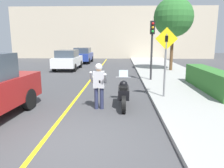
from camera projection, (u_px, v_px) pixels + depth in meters
name	position (u px, v px, depth m)	size (l,w,h in m)	color
ground_plane	(67.00, 142.00, 5.40)	(80.00, 80.00, 0.00)	#424244
sidewalk_curb	(204.00, 99.00, 9.11)	(4.40, 44.00, 0.13)	#9E9E99
road_center_line	(84.00, 89.00, 11.30)	(0.12, 36.00, 0.01)	yellow
building_backdrop	(112.00, 33.00, 30.19)	(28.00, 1.20, 6.97)	beige
motorcycle	(123.00, 93.00, 8.31)	(0.62, 2.34, 1.29)	black
person_biker	(99.00, 82.00, 7.81)	(0.59, 0.46, 1.67)	#282D4C
crossing_sign	(166.00, 56.00, 8.92)	(0.91, 0.08, 2.86)	slate
traffic_light	(152.00, 39.00, 12.75)	(0.26, 0.30, 3.45)	#2D2D30
hedge_row	(210.00, 80.00, 10.42)	(0.90, 4.93, 0.99)	#33702D
street_tree	(173.00, 17.00, 16.68)	(3.01, 3.01, 5.58)	brown
parked_car_white	(68.00, 60.00, 18.68)	(1.88, 4.20, 1.68)	black
parked_car_blue	(83.00, 55.00, 24.38)	(1.88, 4.20, 1.68)	black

